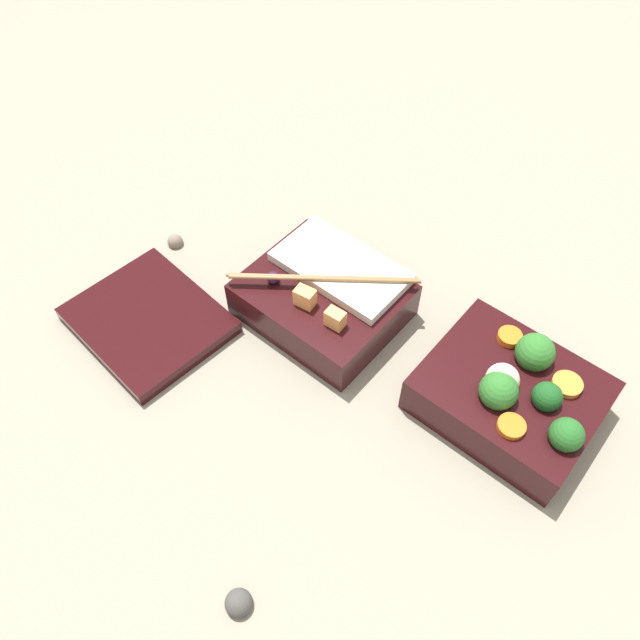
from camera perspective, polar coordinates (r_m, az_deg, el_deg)
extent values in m
plane|color=gray|center=(0.74, 7.54, -4.12)|extent=(3.00, 3.00, 0.00)
cube|color=black|center=(0.72, 16.88, -6.60)|extent=(0.18, 0.15, 0.05)
sphere|color=#19511E|center=(0.69, 20.05, -6.61)|extent=(0.03, 0.03, 0.03)
sphere|color=#2D7028|center=(0.71, 19.06, -2.81)|extent=(0.04, 0.04, 0.04)
sphere|color=#236023|center=(0.67, 21.68, -9.60)|extent=(0.03, 0.03, 0.03)
sphere|color=#2D7028|center=(0.67, 16.02, -6.22)|extent=(0.04, 0.04, 0.04)
cylinder|color=orange|center=(0.72, 16.95, -1.47)|extent=(0.04, 0.04, 0.01)
cylinder|color=orange|center=(0.66, 17.10, -9.26)|extent=(0.04, 0.04, 0.01)
cylinder|color=orange|center=(0.71, 21.65, -5.49)|extent=(0.04, 0.04, 0.01)
sphere|color=beige|center=(0.68, 16.33, -5.27)|extent=(0.04, 0.04, 0.04)
cube|color=black|center=(0.77, 0.33, 1.89)|extent=(0.18, 0.15, 0.05)
cube|color=silver|center=(0.76, 1.90, 4.84)|extent=(0.16, 0.09, 0.01)
cube|color=#F4A356|center=(0.70, 1.39, 0.13)|extent=(0.02, 0.02, 0.02)
cube|color=#F4A356|center=(0.72, -1.39, 2.10)|extent=(0.03, 0.02, 0.02)
sphere|color=#381942|center=(0.75, -4.31, 3.88)|extent=(0.02, 0.02, 0.02)
cylinder|color=olive|center=(0.74, 0.35, 4.09)|extent=(0.18, 0.14, 0.01)
cylinder|color=olive|center=(0.73, 0.34, 3.69)|extent=(0.18, 0.14, 0.01)
cube|color=black|center=(0.79, -15.41, -0.02)|extent=(0.19, 0.16, 0.02)
sphere|color=#474442|center=(0.63, -7.44, -24.26)|extent=(0.03, 0.03, 0.03)
sphere|color=#7A6B5B|center=(0.88, -13.10, 6.99)|extent=(0.02, 0.02, 0.02)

